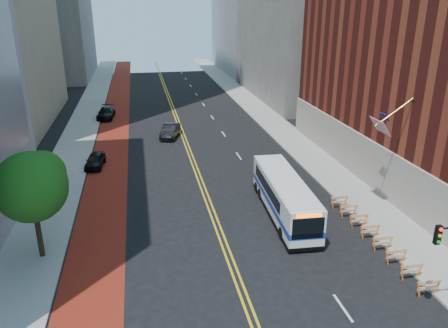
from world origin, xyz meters
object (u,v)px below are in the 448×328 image
street_tree (32,184)px  car_b (170,131)px  car_c (106,113)px  transit_bus (284,195)px  car_a (95,160)px

street_tree → car_b: bearing=67.9°
street_tree → car_c: street_tree is taller
transit_bus → car_a: bearing=141.1°
car_b → street_tree: bearing=-95.8°
car_a → street_tree: bearing=-90.1°
street_tree → transit_bus: size_ratio=0.62×
transit_bus → car_c: transit_bus is taller
street_tree → car_a: size_ratio=1.75×
car_a → car_c: car_c is taller
car_a → car_c: size_ratio=0.77×
car_b → car_c: 12.96m
car_a → car_c: bearing=97.0°
car_b → car_c: bearing=143.4°
car_a → car_b: size_ratio=0.84×
transit_bus → car_a: (-14.41, 12.93, -0.89)m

